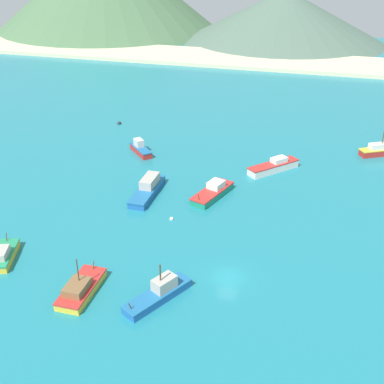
% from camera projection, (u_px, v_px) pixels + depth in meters
% --- Properties ---
extents(ground, '(260.00, 280.00, 0.50)m').
position_uv_depth(ground, '(262.00, 178.00, 88.23)').
color(ground, teal).
extents(fishing_boat_3, '(8.73, 9.19, 2.37)m').
position_uv_depth(fishing_boat_3, '(274.00, 166.00, 89.84)').
color(fishing_boat_3, silver).
rests_on(fishing_boat_3, ground).
extents(fishing_boat_4, '(3.18, 7.99, 5.14)m').
position_uv_depth(fishing_boat_4, '(80.00, 288.00, 59.48)').
color(fishing_boat_4, gold).
rests_on(fishing_boat_4, ground).
extents(fishing_boat_5, '(2.83, 10.91, 2.64)m').
position_uv_depth(fishing_boat_5, '(148.00, 188.00, 82.02)').
color(fishing_boat_5, '#1E5BA8').
rests_on(fishing_boat_5, ground).
extents(fishing_boat_6, '(6.54, 9.21, 4.81)m').
position_uv_depth(fishing_boat_6, '(159.00, 293.00, 58.61)').
color(fishing_boat_6, '#1E5BA8').
rests_on(fishing_boat_6, ground).
extents(fishing_boat_7, '(5.13, 7.37, 2.13)m').
position_uv_depth(fishing_boat_7, '(1.00, 255.00, 65.57)').
color(fishing_boat_7, gold).
rests_on(fishing_boat_7, ground).
extents(fishing_boat_8, '(9.21, 6.38, 5.38)m').
position_uv_depth(fishing_boat_8, '(382.00, 150.00, 96.32)').
color(fishing_boat_8, red).
rests_on(fishing_boat_8, ground).
extents(fishing_boat_11, '(6.13, 6.26, 2.69)m').
position_uv_depth(fishing_boat_11, '(140.00, 149.00, 96.94)').
color(fishing_boat_11, red).
rests_on(fishing_boat_11, ground).
extents(fishing_boat_12, '(5.75, 9.68, 2.39)m').
position_uv_depth(fishing_boat_12, '(213.00, 192.00, 81.30)').
color(fishing_boat_12, '#198466').
rests_on(fishing_boat_12, ground).
extents(buoy_0, '(0.86, 0.86, 0.86)m').
position_uv_depth(buoy_0, '(119.00, 123.00, 111.90)').
color(buoy_0, '#232328').
rests_on(buoy_0, ground).
extents(buoy_1, '(0.62, 0.62, 0.62)m').
position_uv_depth(buoy_1, '(172.00, 219.00, 75.05)').
color(buoy_1, silver).
rests_on(buoy_1, ground).
extents(beach_strip, '(247.00, 24.01, 1.20)m').
position_uv_depth(beach_strip, '(300.00, 63.00, 160.71)').
color(beach_strip, beige).
rests_on(beach_strip, ground).
extents(hill_central, '(77.77, 77.77, 19.19)m').
position_uv_depth(hill_central, '(284.00, 16.00, 190.28)').
color(hill_central, '#4C6656').
rests_on(hill_central, ground).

